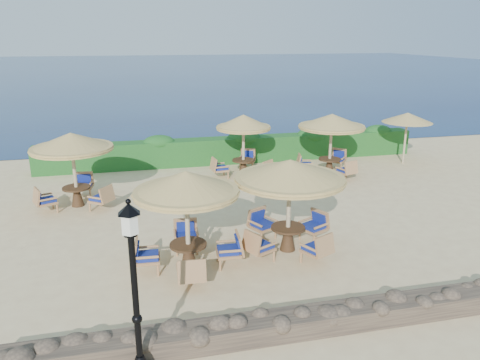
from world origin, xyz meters
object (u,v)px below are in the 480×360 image
(cafe_set_2, at_px, (73,154))
(cafe_set_0, at_px, (187,204))
(extra_parasol, at_px, (407,118))
(lamp_post, at_px, (136,301))
(cafe_set_4, at_px, (331,131))
(cafe_set_3, at_px, (243,135))
(cafe_set_1, at_px, (289,187))

(cafe_set_2, bearing_deg, cafe_set_0, -59.64)
(extra_parasol, bearing_deg, lamp_post, -136.40)
(extra_parasol, height_order, cafe_set_4, cafe_set_4)
(lamp_post, xyz_separation_m, extra_parasol, (12.60, 12.00, 0.62))
(cafe_set_2, bearing_deg, lamp_post, -78.52)
(extra_parasol, bearing_deg, cafe_set_3, -178.23)
(extra_parasol, height_order, cafe_set_1, cafe_set_1)
(lamp_post, height_order, extra_parasol, lamp_post)
(cafe_set_1, height_order, cafe_set_3, same)
(cafe_set_3, bearing_deg, cafe_set_4, -10.53)
(lamp_post, xyz_separation_m, cafe_set_0, (1.35, 3.86, 0.24))
(extra_parasol, relative_size, cafe_set_0, 0.85)
(cafe_set_0, distance_m, cafe_set_1, 2.90)
(cafe_set_0, relative_size, cafe_set_2, 1.00)
(cafe_set_1, relative_size, cafe_set_3, 1.11)
(cafe_set_4, bearing_deg, extra_parasol, 12.52)
(cafe_set_2, bearing_deg, cafe_set_4, 8.98)
(cafe_set_2, distance_m, cafe_set_4, 10.46)
(cafe_set_1, bearing_deg, extra_parasol, 42.47)
(cafe_set_3, bearing_deg, lamp_post, -111.89)
(cafe_set_1, xyz_separation_m, cafe_set_3, (0.51, 7.44, -0.11))
(extra_parasol, xyz_separation_m, cafe_set_2, (-14.52, -2.56, -0.25))
(lamp_post, distance_m, cafe_set_4, 13.91)
(cafe_set_0, bearing_deg, cafe_set_3, 66.85)
(cafe_set_3, bearing_deg, cafe_set_0, -113.15)
(cafe_set_0, bearing_deg, extra_parasol, 35.87)
(extra_parasol, bearing_deg, cafe_set_0, -144.13)
(lamp_post, bearing_deg, cafe_set_0, 70.77)
(lamp_post, relative_size, cafe_set_0, 1.17)
(cafe_set_0, xyz_separation_m, cafe_set_1, (2.86, 0.46, 0.09))
(cafe_set_0, xyz_separation_m, cafe_set_4, (7.07, 7.21, 0.13))
(extra_parasol, height_order, cafe_set_0, cafe_set_0)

